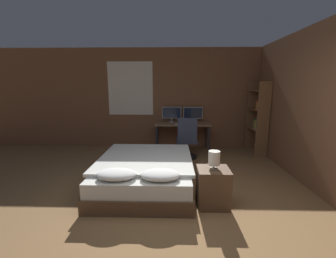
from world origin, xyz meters
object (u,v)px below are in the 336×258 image
(keyboard, at_px, (183,124))
(bookshelf, at_px, (259,116))
(desk, at_px, (182,127))
(office_chair, at_px, (187,142))
(computer_mouse, at_px, (194,124))
(bedside_lamp, at_px, (214,158))
(monitor_left, at_px, (172,113))
(bed, at_px, (145,172))
(monitor_right, at_px, (193,113))
(nightstand, at_px, (213,187))

(keyboard, height_order, bookshelf, bookshelf)
(desk, height_order, office_chair, office_chair)
(keyboard, bearing_deg, computer_mouse, 0.00)
(bedside_lamp, distance_m, office_chair, 2.17)
(monitor_left, height_order, bookshelf, bookshelf)
(bed, distance_m, keyboard, 2.18)
(desk, bearing_deg, bed, -107.99)
(keyboard, bearing_deg, monitor_right, 54.08)
(computer_mouse, bearing_deg, keyboard, 180.00)
(nightstand, height_order, monitor_left, monitor_left)
(keyboard, distance_m, bookshelf, 1.89)
(bedside_lamp, height_order, office_chair, office_chair)
(monitor_right, relative_size, keyboard, 1.26)
(bedside_lamp, bearing_deg, monitor_left, 101.77)
(computer_mouse, distance_m, bookshelf, 1.60)
(office_chair, bearing_deg, monitor_right, 76.81)
(bed, xyz_separation_m, computer_mouse, (1.01, 2.00, 0.50))
(monitor_right, distance_m, computer_mouse, 0.46)
(monitor_left, xyz_separation_m, office_chair, (0.37, -0.89, -0.57))
(desk, relative_size, bookshelf, 0.80)
(monitor_right, bearing_deg, keyboard, -125.92)
(bookshelf, bearing_deg, office_chair, -166.06)
(nightstand, relative_size, monitor_right, 1.07)
(monitor_left, distance_m, monitor_right, 0.58)
(keyboard, bearing_deg, monitor_left, 125.92)
(monitor_left, bearing_deg, computer_mouse, -34.37)
(monitor_left, distance_m, computer_mouse, 0.74)
(computer_mouse, relative_size, bookshelf, 0.04)
(monitor_left, bearing_deg, bed, -100.03)
(nightstand, relative_size, monitor_left, 1.07)
(bed, xyz_separation_m, desk, (0.71, 2.20, 0.39))
(nightstand, height_order, bedside_lamp, bedside_lamp)
(desk, distance_m, monitor_left, 0.48)
(bed, bearing_deg, keyboard, 70.36)
(desk, bearing_deg, computer_mouse, -33.89)
(computer_mouse, bearing_deg, monitor_right, 90.78)
(monitor_left, xyz_separation_m, bookshelf, (2.17, -0.45, -0.00))
(bedside_lamp, relative_size, keyboard, 0.64)
(office_chair, bearing_deg, monitor_left, 112.50)
(bed, distance_m, monitor_left, 2.54)
(computer_mouse, bearing_deg, bedside_lamp, -89.02)
(nightstand, distance_m, monitor_left, 3.16)
(nightstand, relative_size, computer_mouse, 7.90)
(bed, height_order, office_chair, office_chair)
(nightstand, xyz_separation_m, office_chair, (-0.26, 2.13, 0.12))
(monitor_left, bearing_deg, nightstand, -78.23)
(office_chair, bearing_deg, bed, -117.77)
(bedside_lamp, xyz_separation_m, computer_mouse, (-0.04, 2.62, 0.04))
(office_chair, distance_m, bookshelf, 1.94)
(bedside_lamp, xyz_separation_m, desk, (-0.34, 2.82, -0.07))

